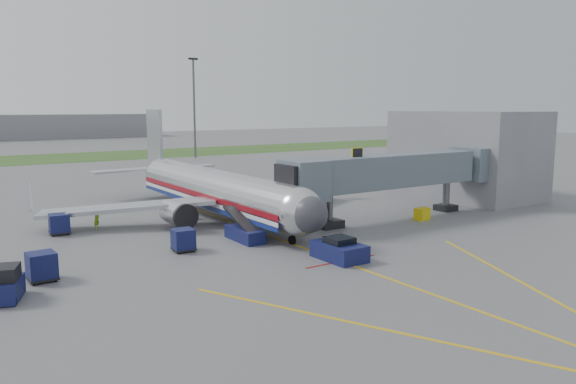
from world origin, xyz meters
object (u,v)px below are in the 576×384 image
airliner (215,189)px  ramp_worker (97,219)px  belt_loader (245,233)px  pushback_tug (339,250)px  baggage_tug (6,285)px

airliner → ramp_worker: size_ratio=20.28×
belt_loader → airliner: bearing=76.2°
airliner → ramp_worker: (-11.06, 0.72, -1.77)m
airliner → pushback_tug: (0.23, -18.75, -1.98)m
airliner → baggage_tug: 25.27m
airliner → belt_loader: airliner is taller
ramp_worker → pushback_tug: bearing=-106.2°
belt_loader → ramp_worker: size_ratio=2.80×
airliner → ramp_worker: airliner is taller
pushback_tug → baggage_tug: 20.73m
pushback_tug → airliner: bearing=90.7°
belt_loader → ramp_worker: bearing=128.1°
pushback_tug → baggage_tug: size_ratio=1.26×
pushback_tug → belt_loader: belt_loader is taller
airliner → pushback_tug: size_ratio=9.27×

